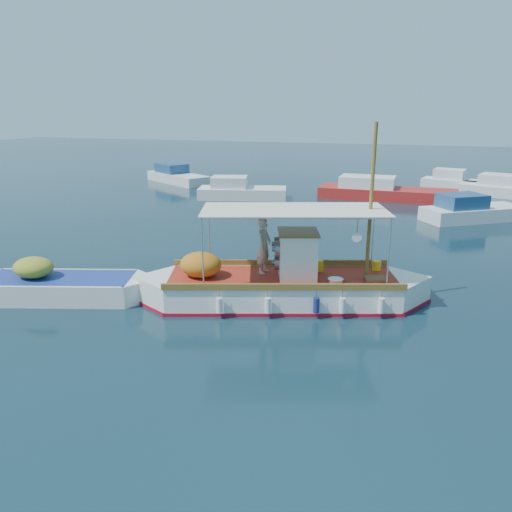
% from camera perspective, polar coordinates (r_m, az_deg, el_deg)
% --- Properties ---
extents(ground, '(160.00, 160.00, 0.00)m').
position_cam_1_polar(ground, '(17.09, 4.39, -5.56)').
color(ground, black).
rests_on(ground, ground).
extents(fishing_caique, '(9.70, 4.94, 6.22)m').
position_cam_1_polar(fishing_caique, '(17.10, 2.78, -3.53)').
color(fishing_caique, white).
rests_on(fishing_caique, ground).
extents(dinghy, '(6.67, 3.33, 1.70)m').
position_cam_1_polar(dinghy, '(18.81, -21.61, -3.46)').
color(dinghy, white).
rests_on(dinghy, ground).
extents(bg_boat_nw, '(6.75, 3.92, 1.80)m').
position_cam_1_polar(bg_boat_nw, '(36.97, -1.87, 7.35)').
color(bg_boat_nw, silver).
rests_on(bg_boat_nw, ground).
extents(bg_boat_n, '(9.81, 2.94, 1.80)m').
position_cam_1_polar(bg_boat_n, '(37.94, 14.28, 7.09)').
color(bg_boat_n, '#AA1F1C').
rests_on(bg_boat_n, ground).
extents(bg_boat_ne, '(6.29, 5.26, 1.80)m').
position_cam_1_polar(bg_boat_ne, '(32.23, 23.35, 4.62)').
color(bg_boat_ne, silver).
rests_on(bg_boat_ne, ground).
extents(bg_boat_far_w, '(7.30, 5.77, 1.80)m').
position_cam_1_polar(bg_boat_far_w, '(45.64, -9.04, 8.92)').
color(bg_boat_far_w, silver).
rests_on(bg_boat_far_w, ground).
extents(bg_boat_far_n, '(6.15, 3.28, 1.80)m').
position_cam_1_polar(bg_boat_far_n, '(44.46, 22.02, 7.73)').
color(bg_boat_far_n, silver).
rests_on(bg_boat_far_n, ground).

